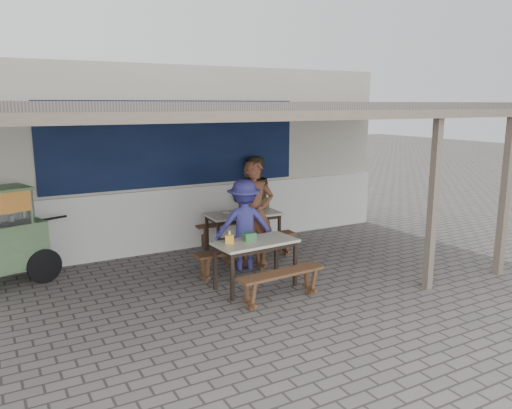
{
  "coord_description": "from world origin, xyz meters",
  "views": [
    {
      "loc": [
        -3.49,
        -5.97,
        2.78
      ],
      "look_at": [
        0.33,
        0.9,
        1.19
      ],
      "focal_mm": 35.0,
      "sensor_mm": 36.0,
      "label": 1
    }
  ],
  "objects_px": {
    "table_right": "(256,246)",
    "table_left": "(243,217)",
    "bench_left_wall": "(231,227)",
    "bench_right_street": "(281,280)",
    "patron_right_table": "(244,225)",
    "patron_wall_side": "(254,199)",
    "bench_left_street": "(257,242)",
    "condiment_bowl": "(226,212)",
    "donation_box": "(250,237)",
    "patron_street_side": "(255,213)",
    "tissue_box": "(229,239)",
    "condiment_jar": "(250,209)",
    "bench_right_wall": "(234,256)"
  },
  "relations": [
    {
      "from": "patron_right_table",
      "to": "patron_street_side",
      "type": "bearing_deg",
      "value": -139.16
    },
    {
      "from": "table_left",
      "to": "condiment_jar",
      "type": "distance_m",
      "value": 0.22
    },
    {
      "from": "table_left",
      "to": "bench_right_wall",
      "type": "distance_m",
      "value": 1.45
    },
    {
      "from": "bench_right_wall",
      "to": "patron_right_table",
      "type": "height_order",
      "value": "patron_right_table"
    },
    {
      "from": "patron_street_side",
      "to": "donation_box",
      "type": "bearing_deg",
      "value": -110.96
    },
    {
      "from": "table_right",
      "to": "table_left",
      "type": "bearing_deg",
      "value": 64.11
    },
    {
      "from": "bench_right_wall",
      "to": "patron_right_table",
      "type": "bearing_deg",
      "value": 33.15
    },
    {
      "from": "bench_right_wall",
      "to": "condiment_jar",
      "type": "distance_m",
      "value": 1.63
    },
    {
      "from": "patron_street_side",
      "to": "condiment_jar",
      "type": "xyz_separation_m",
      "value": [
        0.37,
        0.88,
        -0.13
      ]
    },
    {
      "from": "patron_street_side",
      "to": "condiment_jar",
      "type": "bearing_deg",
      "value": 79.05
    },
    {
      "from": "bench_right_street",
      "to": "patron_wall_side",
      "type": "distance_m",
      "value": 3.3
    },
    {
      "from": "tissue_box",
      "to": "donation_box",
      "type": "distance_m",
      "value": 0.32
    },
    {
      "from": "patron_street_side",
      "to": "donation_box",
      "type": "distance_m",
      "value": 1.15
    },
    {
      "from": "table_right",
      "to": "condiment_jar",
      "type": "distance_m",
      "value": 2.11
    },
    {
      "from": "condiment_jar",
      "to": "patron_wall_side",
      "type": "bearing_deg",
      "value": 53.37
    },
    {
      "from": "bench_left_wall",
      "to": "patron_right_table",
      "type": "distance_m",
      "value": 1.65
    },
    {
      "from": "table_right",
      "to": "patron_right_table",
      "type": "height_order",
      "value": "patron_right_table"
    },
    {
      "from": "table_right",
      "to": "condiment_bowl",
      "type": "relative_size",
      "value": 7.68
    },
    {
      "from": "table_right",
      "to": "tissue_box",
      "type": "xyz_separation_m",
      "value": [
        -0.39,
        0.09,
        0.15
      ]
    },
    {
      "from": "condiment_bowl",
      "to": "patron_wall_side",
      "type": "bearing_deg",
      "value": 24.7
    },
    {
      "from": "condiment_jar",
      "to": "condiment_bowl",
      "type": "xyz_separation_m",
      "value": [
        -0.47,
        0.08,
        -0.02
      ]
    },
    {
      "from": "table_left",
      "to": "bench_left_wall",
      "type": "height_order",
      "value": "table_left"
    },
    {
      "from": "patron_street_side",
      "to": "tissue_box",
      "type": "xyz_separation_m",
      "value": [
        -0.94,
        -0.92,
        -0.11
      ]
    },
    {
      "from": "patron_right_table",
      "to": "table_right",
      "type": "bearing_deg",
      "value": 92.57
    },
    {
      "from": "bench_left_street",
      "to": "condiment_bowl",
      "type": "height_order",
      "value": "condiment_bowl"
    },
    {
      "from": "bench_right_wall",
      "to": "tissue_box",
      "type": "relative_size",
      "value": 10.82
    },
    {
      "from": "patron_street_side",
      "to": "condiment_bowl",
      "type": "distance_m",
      "value": 0.98
    },
    {
      "from": "bench_left_wall",
      "to": "patron_wall_side",
      "type": "bearing_deg",
      "value": -6.39
    },
    {
      "from": "patron_street_side",
      "to": "tissue_box",
      "type": "bearing_deg",
      "value": -123.64
    },
    {
      "from": "tissue_box",
      "to": "donation_box",
      "type": "bearing_deg",
      "value": -6.72
    },
    {
      "from": "table_left",
      "to": "patron_street_side",
      "type": "distance_m",
      "value": 0.88
    },
    {
      "from": "table_right",
      "to": "patron_wall_side",
      "type": "bearing_deg",
      "value": 58.1
    },
    {
      "from": "bench_right_street",
      "to": "bench_left_wall",
      "type": "bearing_deg",
      "value": 72.93
    },
    {
      "from": "donation_box",
      "to": "tissue_box",
      "type": "bearing_deg",
      "value": 173.28
    },
    {
      "from": "patron_street_side",
      "to": "patron_right_table",
      "type": "relative_size",
      "value": 1.19
    },
    {
      "from": "table_right",
      "to": "condiment_bowl",
      "type": "xyz_separation_m",
      "value": [
        0.45,
        1.98,
        0.11
      ]
    },
    {
      "from": "patron_street_side",
      "to": "donation_box",
      "type": "relative_size",
      "value": 10.13
    },
    {
      "from": "bench_left_wall",
      "to": "donation_box",
      "type": "height_order",
      "value": "donation_box"
    },
    {
      "from": "bench_left_street",
      "to": "donation_box",
      "type": "xyz_separation_m",
      "value": [
        -0.79,
        -1.18,
        0.47
      ]
    },
    {
      "from": "patron_street_side",
      "to": "condiment_jar",
      "type": "relative_size",
      "value": 22.4
    },
    {
      "from": "table_right",
      "to": "condiment_bowl",
      "type": "distance_m",
      "value": 2.03
    },
    {
      "from": "bench_left_wall",
      "to": "bench_right_street",
      "type": "xyz_separation_m",
      "value": [
        -0.73,
        -3.1,
        -0.01
      ]
    },
    {
      "from": "condiment_jar",
      "to": "patron_street_side",
      "type": "bearing_deg",
      "value": -112.97
    },
    {
      "from": "patron_wall_side",
      "to": "donation_box",
      "type": "height_order",
      "value": "patron_wall_side"
    },
    {
      "from": "bench_left_street",
      "to": "patron_right_table",
      "type": "height_order",
      "value": "patron_right_table"
    },
    {
      "from": "bench_left_wall",
      "to": "donation_box",
      "type": "bearing_deg",
      "value": -106.68
    },
    {
      "from": "patron_street_side",
      "to": "tissue_box",
      "type": "distance_m",
      "value": 1.32
    },
    {
      "from": "tissue_box",
      "to": "donation_box",
      "type": "height_order",
      "value": "tissue_box"
    },
    {
      "from": "patron_wall_side",
      "to": "patron_right_table",
      "type": "relative_size",
      "value": 1.14
    },
    {
      "from": "table_right",
      "to": "bench_right_street",
      "type": "relative_size",
      "value": 0.94
    }
  ]
}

